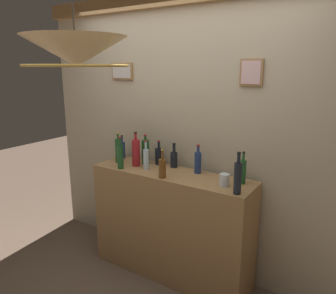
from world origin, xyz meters
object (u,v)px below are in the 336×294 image
at_px(liquor_bottle_gin, 136,152).
at_px(liquor_bottle_amaro, 146,159).
at_px(liquor_bottle_whiskey, 243,171).
at_px(liquor_bottle_vodka, 122,150).
at_px(liquor_bottle_rum, 159,156).
at_px(liquor_bottle_brandy, 162,168).
at_px(liquor_bottle_scotch, 198,162).
at_px(pendant_lamp, 76,53).
at_px(liquor_bottle_port, 146,152).
at_px(liquor_bottle_mezcal, 238,177).
at_px(liquor_bottle_vermouth, 118,150).
at_px(liquor_bottle_bourbon, 174,159).
at_px(liquor_bottle_tequila, 120,156).
at_px(glass_tumbler_rocks, 224,180).

bearing_deg(liquor_bottle_gin, liquor_bottle_amaro, -14.73).
xyz_separation_m(liquor_bottle_gin, liquor_bottle_whiskey, (1.03, 0.09, -0.03)).
bearing_deg(liquor_bottle_vodka, liquor_bottle_rum, 3.52).
bearing_deg(liquor_bottle_brandy, liquor_bottle_rum, 128.79).
distance_m(liquor_bottle_vodka, liquor_bottle_scotch, 0.89).
distance_m(liquor_bottle_rum, pendant_lamp, 1.50).
distance_m(liquor_bottle_port, liquor_bottle_mezcal, 1.08).
bearing_deg(liquor_bottle_vermouth, liquor_bottle_gin, 0.18).
relative_size(liquor_bottle_amaro, liquor_bottle_whiskey, 1.02).
relative_size(liquor_bottle_brandy, liquor_bottle_scotch, 0.97).
distance_m(liquor_bottle_port, liquor_bottle_bourbon, 0.30).
xyz_separation_m(liquor_bottle_gin, liquor_bottle_scotch, (0.60, 0.13, -0.03)).
xyz_separation_m(liquor_bottle_vermouth, liquor_bottle_vodka, (-0.07, 0.14, -0.03)).
distance_m(liquor_bottle_rum, liquor_bottle_bourbon, 0.18).
bearing_deg(liquor_bottle_mezcal, liquor_bottle_scotch, 150.13).
bearing_deg(liquor_bottle_vodka, liquor_bottle_vermouth, -63.10).
xyz_separation_m(liquor_bottle_amaro, liquor_bottle_whiskey, (0.89, 0.12, 0.00)).
relative_size(liquor_bottle_whiskey, liquor_bottle_port, 0.92).
bearing_deg(pendant_lamp, liquor_bottle_port, 107.03).
height_order(liquor_bottle_amaro, liquor_bottle_bourbon, liquor_bottle_amaro).
distance_m(liquor_bottle_port, liquor_bottle_tequila, 0.27).
bearing_deg(liquor_bottle_mezcal, liquor_bottle_gin, 172.17).
bearing_deg(pendant_lamp, liquor_bottle_bourbon, 92.08).
bearing_deg(liquor_bottle_scotch, liquor_bottle_whiskey, -5.37).
relative_size(liquor_bottle_amaro, liquor_bottle_tequila, 0.91).
relative_size(liquor_bottle_rum, liquor_bottle_port, 0.82).
relative_size(liquor_bottle_gin, liquor_bottle_port, 1.14).
height_order(liquor_bottle_brandy, liquor_bottle_vermouth, liquor_bottle_vermouth).
xyz_separation_m(liquor_bottle_amaro, liquor_bottle_bourbon, (0.18, 0.20, -0.02)).
height_order(liquor_bottle_whiskey, liquor_bottle_port, liquor_bottle_port).
xyz_separation_m(liquor_bottle_brandy, liquor_bottle_scotch, (0.20, 0.28, 0.02)).
height_order(liquor_bottle_rum, liquor_bottle_bourbon, liquor_bottle_rum).
relative_size(liquor_bottle_rum, liquor_bottle_vermouth, 0.79).
relative_size(liquor_bottle_rum, liquor_bottle_scotch, 0.91).
bearing_deg(liquor_bottle_mezcal, liquor_bottle_port, 166.38).
bearing_deg(liquor_bottle_brandy, liquor_bottle_vodka, 157.60).
relative_size(liquor_bottle_vermouth, liquor_bottle_vodka, 1.24).
xyz_separation_m(liquor_bottle_amaro, liquor_bottle_vermouth, (-0.37, 0.04, 0.02)).
distance_m(liquor_bottle_gin, liquor_bottle_vodka, 0.32).
bearing_deg(liquor_bottle_scotch, liquor_bottle_bourbon, 173.16).
relative_size(liquor_bottle_port, liquor_bottle_tequila, 0.96).
xyz_separation_m(liquor_bottle_rum, liquor_bottle_brandy, (0.25, -0.31, 0.00)).
relative_size(liquor_bottle_brandy, liquor_bottle_tequila, 0.84).
relative_size(liquor_bottle_bourbon, liquor_bottle_scotch, 0.89).
relative_size(liquor_bottle_bourbon, liquor_bottle_vodka, 0.96).
relative_size(liquor_bottle_vermouth, liquor_bottle_mezcal, 0.92).
distance_m(liquor_bottle_gin, liquor_bottle_mezcal, 1.09).
bearing_deg(liquor_bottle_vermouth, liquor_bottle_brandy, -13.43).
height_order(liquor_bottle_whiskey, pendant_lamp, pendant_lamp).
bearing_deg(glass_tumbler_rocks, liquor_bottle_bourbon, 161.40).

